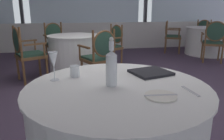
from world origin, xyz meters
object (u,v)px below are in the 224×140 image
Objects in this scene: dining_chair_0_3 at (100,53)px; dining_chair_1_0 at (170,34)px; water_bottle at (111,67)px; water_tumbler at (75,71)px; dining_chair_0_1 at (56,40)px; dining_chair_0_0 at (112,42)px; menu_book at (151,72)px; dining_chair_1_1 at (214,39)px; side_plate at (161,96)px; dining_chair_1_3 at (204,32)px; dining_chair_0_2 at (25,50)px; wine_glass at (53,61)px.

dining_chair_0_3 is 1.03× the size of dining_chair_1_0.
water_bottle is at bearing 148.71° from dining_chair_0_3.
water_tumbler is at bearing 141.10° from dining_chair_0_3.
water_bottle is 3.91m from dining_chair_0_1.
menu_book is at bearing 59.04° from dining_chair_0_0.
dining_chair_1_0 is 0.92× the size of dining_chair_1_1.
dining_chair_1_3 is at bearing 54.40° from side_plate.
dining_chair_1_0 is at bearing 47.37° from menu_book.
water_tumbler is at bearing 161.65° from menu_book.
dining_chair_0_0 is (0.43, 3.65, -0.23)m from side_plate.
water_tumbler is 0.09× the size of dining_chair_0_3.
water_bottle is 3.48m from dining_chair_0_0.
dining_chair_0_1 is 1.01× the size of dining_chair_0_3.
dining_chair_0_3 is 3.08m from dining_chair_1_1.
water_bottle is at bearing 163.38° from dining_chair_1_1.
dining_chair_0_2 reaches higher than side_plate.
dining_chair_1_3 reaches higher than menu_book.
wine_glass is 0.22× the size of dining_chair_0_0.
dining_chair_0_0 is 1.33m from dining_chair_0_1.
dining_chair_1_0 reaches higher than water_tumbler.
side_plate is at bearing -13.87° from dining_chair_0_1.
water_bottle reaches higher than dining_chair_0_1.
wine_glass reaches higher than dining_chair_0_3.
side_plate is 2.22× the size of water_tumbler.
dining_chair_1_1 is at bearing -0.00° from dining_chair_1_3.
dining_chair_1_3 is (4.64, 1.23, -0.02)m from dining_chair_0_1.
water_bottle is 0.34× the size of dining_chair_0_3.
dining_chair_0_2 is at bearing -36.72° from dining_chair_1_3.
dining_chair_1_1 is 1.08× the size of dining_chair_1_3.
water_tumbler reaches higher than side_plate.
dining_chair_1_0 is 1.46m from dining_chair_1_3.
water_tumbler is 0.09× the size of dining_chair_1_0.
water_bottle reaches higher than dining_chair_0_0.
menu_book is 0.30× the size of dining_chair_0_3.
wine_glass is 3.69m from dining_chair_0_1.
wine_glass is 0.22× the size of dining_chair_1_0.
dining_chair_0_3 reaches higher than menu_book.
wine_glass is at bearing -22.14° from dining_chair_0_1.
dining_chair_1_0 is at bearing -173.71° from dining_chair_0_0.
menu_book is (0.11, 0.46, 0.01)m from side_plate.
dining_chair_1_1 reaches higher than side_plate.
side_plate is 0.37m from water_bottle.
dining_chair_0_1 is at bearing 93.19° from wine_glass.
wine_glass is at bearing 145.36° from side_plate.
dining_chair_0_1 is 1.03× the size of dining_chair_1_3.
dining_chair_1_3 reaches higher than dining_chair_1_0.
menu_book is at bearing 76.39° from side_plate.
dining_chair_1_3 is at bearing -77.90° from dining_chair_0_3.
dining_chair_0_3 is 1.02× the size of dining_chair_1_3.
side_plate is 0.20× the size of dining_chair_0_0.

